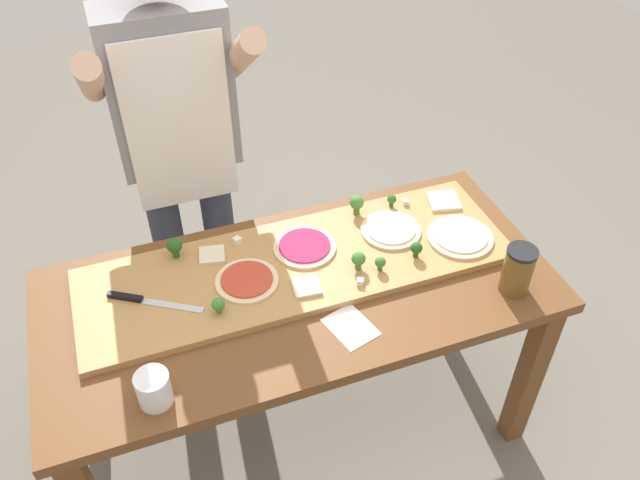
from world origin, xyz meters
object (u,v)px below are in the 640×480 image
(cheese_crumble_c, at_px, (360,282))
(recipe_note, at_px, (351,327))
(pizza_slice_near_right, at_px, (306,287))
(flour_cup, at_px, (154,390))
(cook_center, at_px, (178,136))
(broccoli_floret_center_right, at_px, (174,246))
(pizza_whole_cheese_artichoke, at_px, (460,236))
(broccoli_floret_back_mid, at_px, (392,200))
(broccoli_floret_front_right, at_px, (416,249))
(broccoli_floret_back_left, at_px, (358,259))
(pizza_whole_tomato_red, at_px, (247,280))
(broccoli_floret_front_mid, at_px, (380,263))
(pizza_slice_center, at_px, (212,255))
(broccoli_floret_front_left, at_px, (357,203))
(pizza_whole_beet_magenta, at_px, (305,247))
(pizza_slice_far_right, at_px, (444,201))
(sauce_jar, at_px, (518,270))
(prep_table, at_px, (299,311))
(cheese_crumble_a, at_px, (237,240))
(cheese_crumble_b, at_px, (406,202))
(chefs_knife, at_px, (142,300))
(broccoli_floret_back_right, at_px, (218,305))

(cheese_crumble_c, relative_size, recipe_note, 0.14)
(pizza_slice_near_right, height_order, flour_cup, flour_cup)
(cook_center, bearing_deg, broccoli_floret_center_right, -106.01)
(pizza_whole_cheese_artichoke, xyz_separation_m, cook_center, (-0.79, 0.60, 0.21))
(pizza_slice_near_right, distance_m, broccoli_floret_back_mid, 0.49)
(broccoli_floret_front_right, xyz_separation_m, broccoli_floret_back_left, (-0.19, 0.01, 0.01))
(broccoli_floret_back_left, bearing_deg, broccoli_floret_back_mid, 47.22)
(pizza_whole_tomato_red, distance_m, broccoli_floret_front_mid, 0.42)
(broccoli_floret_back_mid, bearing_deg, pizza_slice_center, -176.72)
(pizza_slice_near_right, distance_m, broccoli_floret_front_left, 0.40)
(pizza_whole_beet_magenta, distance_m, pizza_slice_far_right, 0.54)
(pizza_whole_cheese_artichoke, xyz_separation_m, broccoli_floret_front_left, (-0.27, 0.24, 0.04))
(pizza_whole_beet_magenta, bearing_deg, broccoli_floret_back_left, -48.68)
(cheese_crumble_c, bearing_deg, pizza_slice_center, 144.97)
(broccoli_floret_front_right, relative_size, cheese_crumble_c, 2.78)
(broccoli_floret_back_left, height_order, recipe_note, broccoli_floret_back_left)
(pizza_slice_center, relative_size, pizza_slice_far_right, 0.76)
(broccoli_floret_back_left, height_order, sauce_jar, sauce_jar)
(pizza_slice_center, relative_size, cook_center, 0.05)
(prep_table, xyz_separation_m, cheese_crumble_c, (0.18, -0.08, 0.14))
(broccoli_floret_back_left, height_order, broccoli_floret_back_mid, broccoli_floret_back_left)
(pizza_slice_far_right, bearing_deg, cheese_crumble_a, 176.86)
(broccoli_floret_front_right, xyz_separation_m, broccoli_floret_back_mid, (0.04, 0.26, -0.00))
(pizza_slice_near_right, distance_m, broccoli_floret_back_left, 0.19)
(broccoli_floret_front_left, height_order, cheese_crumble_b, broccoli_floret_front_left)
(pizza_slice_center, relative_size, sauce_jar, 0.50)
(pizza_whole_beet_magenta, xyz_separation_m, broccoli_floret_front_mid, (0.19, -0.17, 0.02))
(broccoli_floret_front_mid, distance_m, cheese_crumble_a, 0.48)
(pizza_slice_center, height_order, cheese_crumble_c, cheese_crumble_c)
(pizza_slice_far_right, distance_m, broccoli_floret_front_mid, 0.42)
(pizza_slice_near_right, bearing_deg, pizza_slice_far_right, 21.33)
(pizza_whole_tomato_red, distance_m, cheese_crumble_a, 0.19)
(chefs_knife, bearing_deg, cheese_crumble_c, -13.91)
(chefs_knife, xyz_separation_m, sauce_jar, (1.08, -0.32, 0.05))
(prep_table, xyz_separation_m, sauce_jar, (0.62, -0.24, 0.19))
(prep_table, bearing_deg, cheese_crumble_c, -23.50)
(sauce_jar, bearing_deg, pizza_whole_cheese_artichoke, 102.06)
(broccoli_floret_back_right, distance_m, cook_center, 0.67)
(broccoli_floret_back_left, relative_size, broccoli_floret_back_mid, 1.34)
(pizza_whole_beet_magenta, distance_m, broccoli_floret_front_mid, 0.26)
(pizza_slice_far_right, bearing_deg, cook_center, 153.86)
(pizza_slice_far_right, distance_m, broccoli_floret_back_mid, 0.19)
(pizza_whole_beet_magenta, relative_size, cheese_crumble_b, 11.49)
(cheese_crumble_c, bearing_deg, cook_center, 120.38)
(recipe_note, bearing_deg, flour_cup, -174.30)
(prep_table, height_order, broccoli_floret_back_right, broccoli_floret_back_right)
(broccoli_floret_front_left, bearing_deg, pizza_whole_beet_magenta, -154.23)
(broccoli_floret_back_left, height_order, broccoli_floret_front_mid, broccoli_floret_back_left)
(sauce_jar, xyz_separation_m, cook_center, (-0.85, 0.84, 0.16))
(chefs_knife, bearing_deg, broccoli_floret_front_mid, -9.40)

